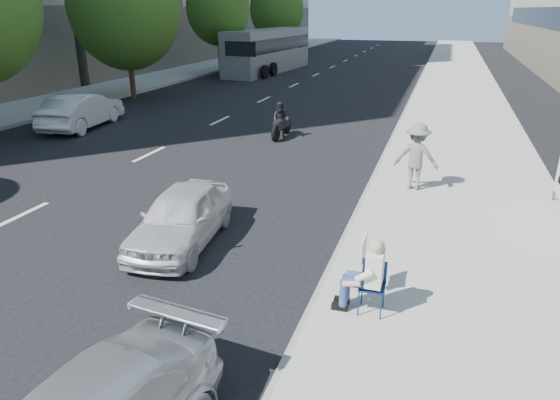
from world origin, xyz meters
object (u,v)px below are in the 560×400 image
at_px(jogger, 416,157).
at_px(motorcycle, 281,122).
at_px(white_sedan_near, 181,217).
at_px(bus, 269,51).
at_px(white_sedan_mid, 82,110).
at_px(seated_protester, 367,271).

bearing_deg(jogger, motorcycle, -38.67).
xyz_separation_m(white_sedan_near, bus, (-8.78, 30.91, 1.02)).
relative_size(jogger, motorcycle, 0.89).
relative_size(white_sedan_near, white_sedan_mid, 0.80).
xyz_separation_m(jogger, motorcycle, (-5.49, 4.99, -0.42)).
distance_m(jogger, bus, 29.34).
bearing_deg(white_sedan_near, white_sedan_mid, 131.14).
relative_size(jogger, white_sedan_near, 0.51).
xyz_separation_m(seated_protester, bus, (-13.02, 32.52, 0.76)).
bearing_deg(bus, white_sedan_mid, -87.44).
bearing_deg(motorcycle, seated_protester, -61.56).
relative_size(seated_protester, white_sedan_near, 0.36).
xyz_separation_m(seated_protester, motorcycle, (-5.14, 11.40, -0.24)).
xyz_separation_m(white_sedan_mid, motorcycle, (8.68, 0.93, -0.11)).
bearing_deg(bus, motorcycle, -64.92).
bearing_deg(seated_protester, bus, 111.81).
bearing_deg(white_sedan_mid, seated_protester, 135.28).
relative_size(jogger, bus, 0.15).
distance_m(white_sedan_mid, bus, 22.09).
bearing_deg(seated_protester, motorcycle, 114.28).
relative_size(motorcycle, bus, 0.17).
height_order(white_sedan_near, motorcycle, motorcycle).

